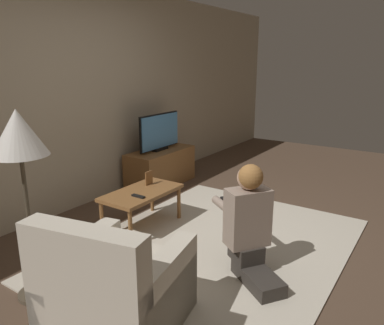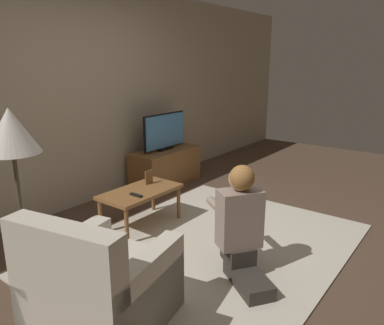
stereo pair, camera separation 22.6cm
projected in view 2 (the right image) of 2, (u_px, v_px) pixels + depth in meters
name	position (u px, v px, depth m)	size (l,w,h in m)	color
ground_plane	(209.00, 249.00, 3.51)	(10.00, 10.00, 0.00)	brown
wall_back	(72.00, 97.00, 4.29)	(10.00, 0.06, 2.60)	tan
rug	(209.00, 248.00, 3.51)	(2.88, 2.20, 0.02)	beige
tv_stand	(166.00, 167.00, 5.31)	(1.04, 0.46, 0.50)	brown
tv	(165.00, 131.00, 5.18)	(0.80, 0.08, 0.51)	black
coffee_table	(141.00, 194.00, 3.89)	(0.85, 0.46, 0.41)	brown
floor_lamp	(12.00, 141.00, 2.58)	(0.38, 0.38, 1.40)	#4C4233
armchair	(101.00, 289.00, 2.41)	(0.94, 0.90, 0.85)	beige
person_kneeling	(241.00, 224.00, 2.95)	(0.69, 0.83, 0.93)	#332D28
picture_frame	(149.00, 177.00, 4.06)	(0.11, 0.01, 0.15)	brown
remote	(136.00, 195.00, 3.71)	(0.04, 0.15, 0.02)	black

